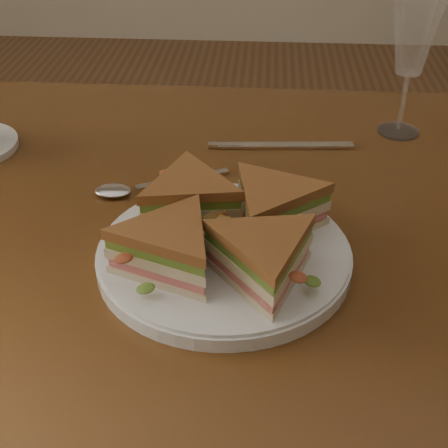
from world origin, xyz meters
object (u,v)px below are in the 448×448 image
knife (276,146)px  spoon (130,188)px  table (202,269)px  sandwich_wedges (224,228)px  wine_glass (413,42)px  plate (224,255)px

knife → spoon: bearing=-148.0°
table → sandwich_wedges: sandwich_wedges is taller
spoon → wine_glass: 0.45m
table → knife: knife is taller
knife → wine_glass: size_ratio=1.10×
knife → wine_glass: bearing=14.5°
table → plate: size_ratio=4.28×
spoon → sandwich_wedges: bearing=-72.1°
spoon → table: bearing=-44.4°
plate → table: bearing=109.0°
plate → knife: (0.06, 0.28, -0.01)m
plate → sandwich_wedges: (0.00, -0.00, 0.04)m
wine_glass → table: bearing=-140.1°
wine_glass → spoon: bearing=-151.7°
table → spoon: size_ratio=7.02×
knife → wine_glass: 0.24m
table → wine_glass: size_ratio=6.13×
sandwich_wedges → spoon: bearing=133.1°
plate → knife: plate is taller
knife → table: bearing=-123.0°
table → wine_glass: (0.28, 0.24, 0.24)m
plate → sandwich_wedges: sandwich_wedges is taller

